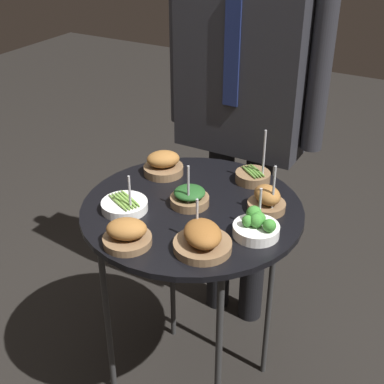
% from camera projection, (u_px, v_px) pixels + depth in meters
% --- Properties ---
extents(serving_cart, '(0.66, 0.66, 0.78)m').
position_uv_depth(serving_cart, '(192.00, 224.00, 1.61)').
color(serving_cart, black).
rests_on(serving_cart, ground_plane).
extents(bowl_roast_far_rim, '(0.11, 0.11, 0.16)m').
position_uv_depth(bowl_roast_far_rim, '(267.00, 200.00, 1.55)').
color(bowl_roast_far_rim, brown).
rests_on(bowl_roast_far_rim, serving_cart).
extents(bowl_spinach_front_left, '(0.12, 0.12, 0.14)m').
position_uv_depth(bowl_spinach_front_left, '(190.00, 197.00, 1.58)').
color(bowl_spinach_front_left, brown).
rests_on(bowl_spinach_front_left, serving_cart).
extents(bowl_roast_center, '(0.16, 0.16, 0.13)m').
position_uv_depth(bowl_roast_center, '(203.00, 239.00, 1.38)').
color(bowl_roast_center, brown).
rests_on(bowl_roast_center, serving_cart).
extents(bowl_roast_front_center, '(0.13, 0.13, 0.08)m').
position_uv_depth(bowl_roast_front_center, '(163.00, 165.00, 1.74)').
color(bowl_roast_front_center, brown).
rests_on(bowl_roast_front_center, serving_cart).
extents(bowl_asparagus_back_right, '(0.14, 0.14, 0.13)m').
position_uv_depth(bowl_asparagus_back_right, '(125.00, 205.00, 1.56)').
color(bowl_asparagus_back_right, white).
rests_on(bowl_asparagus_back_right, serving_cart).
extents(bowl_asparagus_front_right, '(0.11, 0.11, 0.18)m').
position_uv_depth(bowl_asparagus_front_right, '(253.00, 176.00, 1.71)').
color(bowl_asparagus_front_right, brown).
rests_on(bowl_asparagus_front_right, serving_cart).
extents(bowl_roast_mid_right, '(0.13, 0.13, 0.07)m').
position_uv_depth(bowl_roast_mid_right, '(127.00, 234.00, 1.40)').
color(bowl_roast_mid_right, brown).
rests_on(bowl_roast_mid_right, serving_cart).
extents(bowl_broccoli_back_left, '(0.13, 0.13, 0.13)m').
position_uv_depth(bowl_broccoli_back_left, '(257.00, 226.00, 1.44)').
color(bowl_broccoli_back_left, white).
rests_on(bowl_broccoli_back_left, serving_cart).
extents(waiter_figure, '(0.58, 0.22, 1.58)m').
position_uv_depth(waiter_figure, '(244.00, 87.00, 1.83)').
color(waiter_figure, black).
rests_on(waiter_figure, ground_plane).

